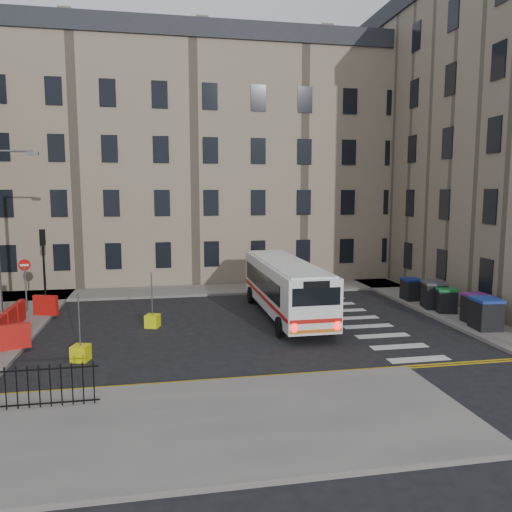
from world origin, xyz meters
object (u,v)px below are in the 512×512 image
object	(u,v)px
bus	(285,286)
wheelie_bin_e	(411,289)
bollard_yellow	(153,321)
bollard_chevron	(81,353)
wheelie_bin_b	(477,309)
wheelie_bin_a	(486,313)
wheelie_bin_d	(433,295)
wheelie_bin_c	(445,300)

from	to	relation	value
bus	wheelie_bin_e	world-z (taller)	bus
bollard_yellow	wheelie_bin_e	bearing A→B (deg)	10.76
bollard_chevron	bus	bearing A→B (deg)	29.36
wheelie_bin_b	wheelie_bin_a	bearing A→B (deg)	-108.67
wheelie_bin_a	wheelie_bin_d	world-z (taller)	wheelie_bin_d
wheelie_bin_a	wheelie_bin_e	distance (m)	6.38
wheelie_bin_a	wheelie_bin_c	distance (m)	3.32
wheelie_bin_c	wheelie_bin_d	world-z (taller)	wheelie_bin_d
wheelie_bin_a	bollard_chevron	size ratio (longest dim) A/B	2.35
wheelie_bin_d	wheelie_bin_e	bearing A→B (deg)	107.67
bus	wheelie_bin_a	size ratio (longest dim) A/B	7.27
bus	bollard_yellow	bearing A→B (deg)	-172.96
bus	wheelie_bin_a	xyz separation A→B (m)	(8.20, -4.46, -0.74)
wheelie_bin_e	wheelie_bin_a	bearing A→B (deg)	-87.14
wheelie_bin_b	wheelie_bin_e	xyz separation A→B (m)	(-0.55, 5.36, -0.07)
bus	bollard_chevron	world-z (taller)	bus
wheelie_bin_a	wheelie_bin_d	distance (m)	4.27
wheelie_bin_e	wheelie_bin_c	bearing A→B (deg)	-83.88
wheelie_bin_b	wheelie_bin_e	distance (m)	5.39
wheelie_bin_d	bollard_yellow	bearing A→B (deg)	-164.30
wheelie_bin_c	wheelie_bin_d	distance (m)	0.95
wheelie_bin_e	bollard_chevron	distance (m)	18.52
wheelie_bin_b	wheelie_bin_c	bearing A→B (deg)	93.35
wheelie_bin_c	wheelie_bin_e	distance (m)	3.06
wheelie_bin_a	wheelie_bin_e	world-z (taller)	wheelie_bin_a
wheelie_bin_a	wheelie_bin_d	xyz separation A→B (m)	(-0.09, 4.26, 0.01)
wheelie_bin_b	bollard_yellow	world-z (taller)	wheelie_bin_b
wheelie_bin_d	wheelie_bin_e	size ratio (longest dim) A/B	1.24
bus	bollard_yellow	distance (m)	6.79
wheelie_bin_d	bus	bearing A→B (deg)	-168.24
wheelie_bin_b	wheelie_bin_e	bearing A→B (deg)	93.02
bus	bollard_chevron	size ratio (longest dim) A/B	17.08
wheelie_bin_c	bollard_yellow	world-z (taller)	wheelie_bin_c
wheelie_bin_d	wheelie_bin_e	world-z (taller)	wheelie_bin_d
bus	wheelie_bin_c	distance (m)	8.35
bus	wheelie_bin_d	world-z (taller)	bus
wheelie_bin_e	bollard_chevron	size ratio (longest dim) A/B	2.03
wheelie_bin_a	wheelie_bin_b	xyz separation A→B (m)	(0.29, 1.02, -0.02)
wheelie_bin_b	bollard_yellow	bearing A→B (deg)	167.45
wheelie_bin_e	bollard_yellow	distance (m)	14.81
wheelie_bin_c	bollard_chevron	bearing A→B (deg)	-151.45
bollard_chevron	bollard_yellow	bearing A→B (deg)	59.26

